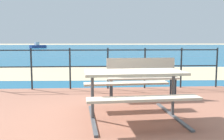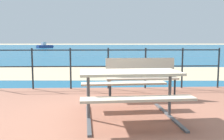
{
  "view_description": "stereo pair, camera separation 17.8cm",
  "coord_description": "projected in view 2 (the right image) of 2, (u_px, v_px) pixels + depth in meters",
  "views": [
    {
      "loc": [
        -0.35,
        -4.07,
        1.31
      ],
      "look_at": [
        0.08,
        2.1,
        0.59
      ],
      "focal_mm": 40.31,
      "sensor_mm": 36.0,
      "label": 1
    },
    {
      "loc": [
        -0.17,
        -4.08,
        1.31
      ],
      "look_at": [
        0.08,
        2.1,
        0.59
      ],
      "focal_mm": 40.31,
      "sensor_mm": 36.0,
      "label": 2
    }
  ],
  "objects": [
    {
      "name": "railing_fence",
      "position": [
        108.0,
        64.0,
        6.58
      ],
      "size": [
        5.94,
        0.04,
        1.07
      ],
      "color": "#1E2328",
      "rests_on": "patio_paving"
    },
    {
      "name": "sea_water",
      "position": [
        103.0,
        48.0,
        43.91
      ],
      "size": [
        90.0,
        90.0,
        0.01
      ],
      "primitive_type": "cube",
      "color": "#145B84",
      "rests_on": "ground"
    },
    {
      "name": "boat_mid",
      "position": [
        45.0,
        46.0,
        47.87
      ],
      "size": [
        3.08,
        3.03,
        1.11
      ],
      "rotation": [
        0.0,
        0.0,
        0.77
      ],
      "color": "#2D478C",
      "rests_on": "sea_water"
    },
    {
      "name": "picnic_table",
      "position": [
        130.0,
        82.0,
        4.03
      ],
      "size": [
        1.67,
        1.63,
        0.77
      ],
      "rotation": [
        0.0,
        0.0,
        0.07
      ],
      "color": "#BCAD93",
      "rests_on": "patio_paving"
    },
    {
      "name": "beach_strip",
      "position": [
        106.0,
        73.0,
        10.41
      ],
      "size": [
        54.14,
        6.83,
        0.01
      ],
      "primitive_type": "cube",
      "rotation": [
        0.0,
        0.0,
        -0.05
      ],
      "color": "tan",
      "rests_on": "ground"
    },
    {
      "name": "patio_paving",
      "position": [
        112.0,
        118.0,
        4.2
      ],
      "size": [
        6.4,
        5.2,
        0.06
      ],
      "primitive_type": "cube",
      "color": "#935B47",
      "rests_on": "ground"
    },
    {
      "name": "park_bench",
      "position": [
        141.0,
        74.0,
        5.48
      ],
      "size": [
        1.55,
        0.47,
        0.88
      ],
      "rotation": [
        0.0,
        0.0,
        0.04
      ],
      "color": "tan",
      "rests_on": "patio_paving"
    },
    {
      "name": "ground_plane",
      "position": [
        112.0,
        120.0,
        4.2
      ],
      "size": [
        240.0,
        240.0,
        0.0
      ],
      "primitive_type": "plane",
      "color": "tan"
    }
  ]
}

